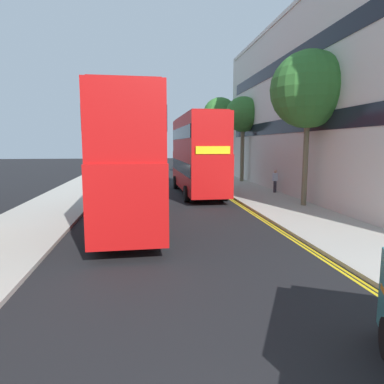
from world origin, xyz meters
TOP-DOWN VIEW (x-y plane):
  - sidewalk_right at (6.50, 16.00)m, footprint 4.00×80.00m
  - sidewalk_left at (-6.50, 16.00)m, footprint 4.00×80.00m
  - kerb_line_outer at (4.40, 14.00)m, footprint 0.10×56.00m
  - kerb_line_inner at (4.24, 14.00)m, footprint 0.10×56.00m
  - double_decker_bus_away at (-2.01, 13.65)m, footprint 3.06×10.88m
  - double_decker_bus_oncoming at (2.47, 22.80)m, footprint 2.94×10.85m
  - pedestrian_far at (8.06, 21.88)m, footprint 0.34×0.22m
  - street_tree_near at (7.75, 16.58)m, footprint 4.22×4.22m
  - street_tree_mid at (7.85, 29.90)m, footprint 3.27×3.27m
  - street_tree_far at (7.18, 36.95)m, footprint 3.86×3.86m
  - townhouse_terrace_right at (13.50, 22.35)m, footprint 10.08×28.00m

SIDE VIEW (x-z plane):
  - kerb_line_outer at x=4.40m, z-range 0.00..0.01m
  - kerb_line_inner at x=4.24m, z-range 0.00..0.01m
  - sidewalk_right at x=6.50m, z-range 0.00..0.14m
  - sidewalk_left at x=-6.50m, z-range 0.00..0.14m
  - pedestrian_far at x=8.06m, z-range 0.18..1.80m
  - double_decker_bus_away at x=-2.01m, z-range 0.21..5.85m
  - double_decker_bus_oncoming at x=2.47m, z-range 0.21..5.85m
  - street_tree_mid at x=7.85m, z-range 2.38..10.28m
  - townhouse_terrace_right at x=13.50m, z-range 0.00..12.86m
  - street_tree_near at x=7.75m, z-range 2.30..10.88m
  - street_tree_far at x=7.18m, z-range 2.51..11.23m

